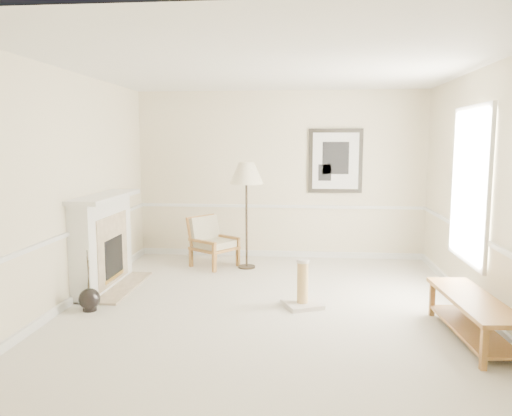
{
  "coord_description": "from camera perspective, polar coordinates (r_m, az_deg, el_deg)",
  "views": [
    {
      "loc": [
        0.4,
        -5.95,
        2.03
      ],
      "look_at": [
        -0.23,
        0.7,
        1.14
      ],
      "focal_mm": 35.0,
      "sensor_mm": 36.0,
      "label": 1
    }
  ],
  "objects": [
    {
      "name": "armchair",
      "position": [
        8.23,
        -5.23,
        -3.57
      ],
      "size": [
        0.89,
        0.88,
        0.82
      ],
      "rotation": [
        0.0,
        0.0,
        0.95
      ],
      "color": "olive",
      "rests_on": "ground"
    },
    {
      "name": "floor_lamp",
      "position": [
        7.9,
        -1.1,
        3.65
      ],
      "size": [
        0.55,
        0.55,
        1.7
      ],
      "rotation": [
        0.0,
        0.0,
        0.04
      ],
      "color": "black",
      "rests_on": "ground"
    },
    {
      "name": "scratching_post",
      "position": [
        6.27,
        5.33,
        -9.51
      ],
      "size": [
        0.56,
        0.56,
        0.6
      ],
      "rotation": [
        0.0,
        0.0,
        0.42
      ],
      "color": "beige",
      "rests_on": "ground"
    },
    {
      "name": "floor_vase",
      "position": [
        6.43,
        -18.5,
        -9.9
      ],
      "size": [
        0.26,
        0.26,
        0.75
      ],
      "rotation": [
        0.0,
        0.0,
        -0.2
      ],
      "color": "black",
      "rests_on": "ground"
    },
    {
      "name": "ground",
      "position": [
        6.3,
        1.51,
        -11.19
      ],
      "size": [
        5.5,
        5.5,
        0.0
      ],
      "primitive_type": "plane",
      "color": "silver",
      "rests_on": "ground"
    },
    {
      "name": "bench",
      "position": [
        5.68,
        23.5,
        -10.81
      ],
      "size": [
        0.57,
        1.58,
        0.44
      ],
      "rotation": [
        0.0,
        0.0,
        0.07
      ],
      "color": "olive",
      "rests_on": "ground"
    },
    {
      "name": "fireplace",
      "position": [
        7.24,
        -17.02,
        -3.8
      ],
      "size": [
        0.64,
        1.64,
        1.31
      ],
      "color": "white",
      "rests_on": "ground"
    },
    {
      "name": "room",
      "position": [
        6.04,
        2.94,
        6.04
      ],
      "size": [
        5.04,
        5.54,
        2.92
      ],
      "color": "beige",
      "rests_on": "ground"
    }
  ]
}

